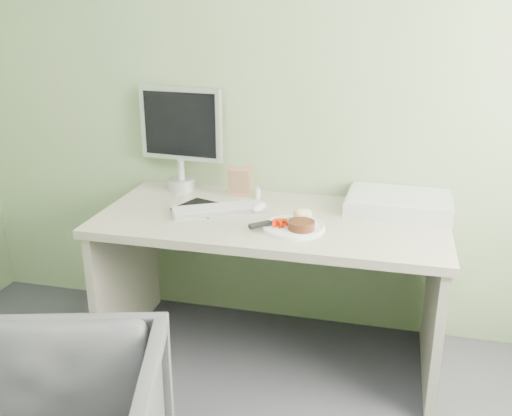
% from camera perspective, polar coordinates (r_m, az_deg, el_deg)
% --- Properties ---
extents(wall_back, '(3.50, 0.00, 3.50)m').
position_cam_1_polar(wall_back, '(2.85, 3.29, 13.50)').
color(wall_back, gray).
rests_on(wall_back, floor).
extents(desk, '(1.60, 0.75, 0.73)m').
position_cam_1_polar(desk, '(2.70, 1.48, -4.51)').
color(desk, '#ACA590').
rests_on(desk, floor).
extents(plate, '(0.28, 0.28, 0.01)m').
position_cam_1_polar(plate, '(2.49, 3.76, -1.95)').
color(plate, white).
rests_on(plate, desk).
extents(steak, '(0.15, 0.15, 0.04)m').
position_cam_1_polar(steak, '(2.45, 4.57, -1.73)').
color(steak, black).
rests_on(steak, plate).
extents(potato_pile, '(0.14, 0.12, 0.06)m').
position_cam_1_polar(potato_pile, '(2.52, 4.64, -0.79)').
color(potato_pile, '#A58650').
rests_on(potato_pile, plate).
extents(carrot_heap, '(0.06, 0.05, 0.04)m').
position_cam_1_polar(carrot_heap, '(2.48, 2.45, -1.36)').
color(carrot_heap, red).
rests_on(carrot_heap, plate).
extents(steak_knife, '(0.22, 0.20, 0.02)m').
position_cam_1_polar(steak_knife, '(2.49, 1.31, -1.51)').
color(steak_knife, silver).
rests_on(steak_knife, plate).
extents(mousepad, '(0.29, 0.27, 0.00)m').
position_cam_1_polar(mousepad, '(2.76, -5.40, 0.04)').
color(mousepad, black).
rests_on(mousepad, desk).
extents(keyboard, '(0.44, 0.32, 0.02)m').
position_cam_1_polar(keyboard, '(2.69, -3.67, -0.10)').
color(keyboard, white).
rests_on(keyboard, desk).
extents(computer_mouse, '(0.08, 0.12, 0.04)m').
position_cam_1_polar(computer_mouse, '(2.70, 0.29, 0.10)').
color(computer_mouse, white).
rests_on(computer_mouse, desk).
extents(photo_frame, '(0.13, 0.02, 0.16)m').
position_cam_1_polar(photo_frame, '(2.89, -1.63, 2.62)').
color(photo_frame, '#9B6748').
rests_on(photo_frame, desk).
extents(eyedrop_bottle, '(0.02, 0.02, 0.07)m').
position_cam_1_polar(eyedrop_bottle, '(2.87, 0.21, 1.55)').
color(eyedrop_bottle, white).
rests_on(eyedrop_bottle, desk).
extents(scanner, '(0.50, 0.34, 0.08)m').
position_cam_1_polar(scanner, '(2.77, 14.08, 0.40)').
color(scanner, silver).
rests_on(scanner, desk).
extents(monitor, '(0.45, 0.14, 0.54)m').
position_cam_1_polar(monitor, '(3.00, -7.53, 7.50)').
color(monitor, silver).
rests_on(monitor, desk).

